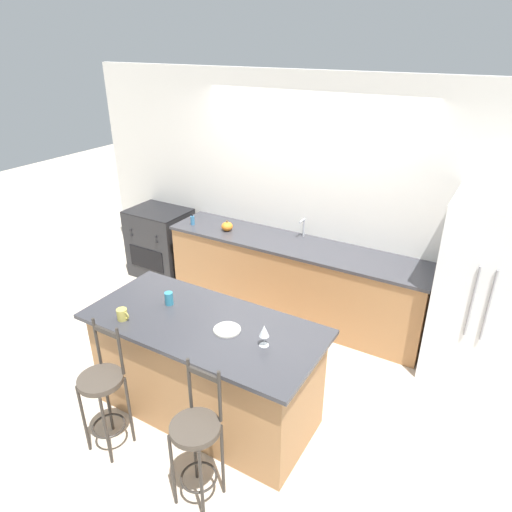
# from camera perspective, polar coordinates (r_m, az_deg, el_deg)

# --- Properties ---
(ground_plane) EXTENTS (18.00, 18.00, 0.00)m
(ground_plane) POSITION_cam_1_polar(r_m,az_deg,el_deg) (5.27, 2.71, -8.92)
(ground_plane) COLOR beige
(wall_back) EXTENTS (6.00, 0.07, 2.70)m
(wall_back) POSITION_cam_1_polar(r_m,az_deg,el_deg) (5.24, 6.65, 7.24)
(wall_back) COLOR silver
(wall_back) RESTS_ON ground_plane
(back_counter) EXTENTS (3.06, 0.68, 0.92)m
(back_counter) POSITION_cam_1_polar(r_m,az_deg,el_deg) (5.32, 4.72, -2.83)
(back_counter) COLOR #A87547
(back_counter) RESTS_ON ground_plane
(sink_faucet) EXTENTS (0.02, 0.13, 0.22)m
(sink_faucet) POSITION_cam_1_polar(r_m,az_deg,el_deg) (5.24, 5.93, 3.80)
(sink_faucet) COLOR #ADAFB5
(sink_faucet) RESTS_ON back_counter
(kitchen_island) EXTENTS (1.97, 0.91, 0.94)m
(kitchen_island) POSITION_cam_1_polar(r_m,az_deg,el_deg) (3.99, -6.31, -13.78)
(kitchen_island) COLOR #A87547
(kitchen_island) RESTS_ON ground_plane
(refrigerator) EXTENTS (0.80, 0.78, 1.77)m
(refrigerator) POSITION_cam_1_polar(r_m,az_deg,el_deg) (4.67, 26.55, -4.13)
(refrigerator) COLOR white
(refrigerator) RESTS_ON ground_plane
(oven_range) EXTENTS (0.78, 0.63, 0.93)m
(oven_range) POSITION_cam_1_polar(r_m,az_deg,el_deg) (6.35, -11.77, 1.67)
(oven_range) COLOR #28282B
(oven_range) RESTS_ON ground_plane
(bar_stool_near) EXTENTS (0.34, 0.34, 1.11)m
(bar_stool_near) POSITION_cam_1_polar(r_m,az_deg,el_deg) (3.80, -18.53, -15.61)
(bar_stool_near) COLOR #332D28
(bar_stool_near) RESTS_ON ground_plane
(bar_stool_far) EXTENTS (0.34, 0.34, 1.11)m
(bar_stool_far) POSITION_cam_1_polar(r_m,az_deg,el_deg) (3.31, -7.41, -21.74)
(bar_stool_far) COLOR #332D28
(bar_stool_far) RESTS_ON ground_plane
(dinner_plate) EXTENTS (0.21, 0.21, 0.02)m
(dinner_plate) POSITION_cam_1_polar(r_m,az_deg,el_deg) (3.59, -3.64, -9.14)
(dinner_plate) COLOR beige
(dinner_plate) RESTS_ON kitchen_island
(wine_glass) EXTENTS (0.08, 0.08, 0.18)m
(wine_glass) POSITION_cam_1_polar(r_m,az_deg,el_deg) (3.37, 1.03, -9.40)
(wine_glass) COLOR white
(wine_glass) RESTS_ON kitchen_island
(coffee_mug) EXTENTS (0.12, 0.09, 0.09)m
(coffee_mug) POSITION_cam_1_polar(r_m,az_deg,el_deg) (3.85, -16.37, -7.01)
(coffee_mug) COLOR #C1B251
(coffee_mug) RESTS_ON kitchen_island
(tumbler_cup) EXTENTS (0.07, 0.07, 0.11)m
(tumbler_cup) POSITION_cam_1_polar(r_m,az_deg,el_deg) (3.95, -10.83, -5.23)
(tumbler_cup) COLOR teal
(tumbler_cup) RESTS_ON kitchen_island
(pumpkin_decoration) EXTENTS (0.14, 0.14, 0.13)m
(pumpkin_decoration) POSITION_cam_1_polar(r_m,az_deg,el_deg) (5.42, -3.64, 3.72)
(pumpkin_decoration) COLOR orange
(pumpkin_decoration) RESTS_ON back_counter
(soap_bottle) EXTENTS (0.05, 0.05, 0.14)m
(soap_bottle) POSITION_cam_1_polar(r_m,az_deg,el_deg) (5.64, -7.93, 4.45)
(soap_bottle) COLOR teal
(soap_bottle) RESTS_ON back_counter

